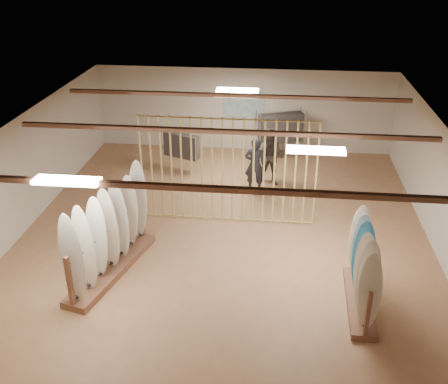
# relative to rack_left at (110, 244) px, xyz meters

# --- Properties ---
(floor) EXTENTS (12.00, 12.00, 0.00)m
(floor) POSITION_rel_rack_left_xyz_m (2.28, 1.82, -0.72)
(floor) COLOR #A97652
(floor) RESTS_ON ground
(ceiling) EXTENTS (12.00, 12.00, 0.00)m
(ceiling) POSITION_rel_rack_left_xyz_m (2.28, 1.82, 2.08)
(ceiling) COLOR gray
(ceiling) RESTS_ON ground
(wall_back) EXTENTS (12.00, 0.00, 12.00)m
(wall_back) POSITION_rel_rack_left_xyz_m (2.28, 7.82, 0.68)
(wall_back) COLOR beige
(wall_back) RESTS_ON ground
(wall_front) EXTENTS (12.00, 0.00, 12.00)m
(wall_front) POSITION_rel_rack_left_xyz_m (2.28, -4.18, 0.68)
(wall_front) COLOR beige
(wall_front) RESTS_ON ground
(wall_left) EXTENTS (0.00, 12.00, 12.00)m
(wall_left) POSITION_rel_rack_left_xyz_m (-2.72, 1.82, 0.68)
(wall_left) COLOR beige
(wall_left) RESTS_ON ground
(wall_right) EXTENTS (0.00, 12.00, 12.00)m
(wall_right) POSITION_rel_rack_left_xyz_m (7.28, 1.82, 0.68)
(wall_right) COLOR beige
(wall_right) RESTS_ON ground
(ceiling_slats) EXTENTS (9.50, 6.12, 0.10)m
(ceiling_slats) POSITION_rel_rack_left_xyz_m (2.28, 1.82, 2.00)
(ceiling_slats) COLOR brown
(ceiling_slats) RESTS_ON ground
(light_panels) EXTENTS (1.20, 0.35, 0.06)m
(light_panels) POSITION_rel_rack_left_xyz_m (2.28, 1.82, 2.02)
(light_panels) COLOR white
(light_panels) RESTS_ON ground
(bamboo_partition) EXTENTS (4.45, 0.05, 2.78)m
(bamboo_partition) POSITION_rel_rack_left_xyz_m (2.28, 2.62, 0.68)
(bamboo_partition) COLOR tan
(bamboo_partition) RESTS_ON ground
(poster) EXTENTS (1.40, 0.03, 0.90)m
(poster) POSITION_rel_rack_left_xyz_m (2.28, 7.80, 0.88)
(poster) COLOR teal
(poster) RESTS_ON ground
(rack_left) EXTENTS (1.29, 3.04, 2.09)m
(rack_left) POSITION_rel_rack_left_xyz_m (0.00, 0.00, 0.00)
(rack_left) COLOR brown
(rack_left) RESTS_ON floor
(rack_right) EXTENTS (0.55, 2.23, 1.79)m
(rack_right) POSITION_rel_rack_left_xyz_m (5.28, -0.57, -0.11)
(rack_right) COLOR brown
(rack_right) RESTS_ON floor
(clothing_rack_a) EXTENTS (1.18, 0.73, 1.33)m
(clothing_rack_a) POSITION_rel_rack_left_xyz_m (0.54, 5.65, 0.14)
(clothing_rack_a) COLOR silver
(clothing_rack_a) RESTS_ON floor
(clothing_rack_b) EXTENTS (1.49, 0.90, 1.67)m
(clothing_rack_b) POSITION_rel_rack_left_xyz_m (3.57, 7.00, 0.37)
(clothing_rack_b) COLOR silver
(clothing_rack_b) RESTS_ON floor
(shopper_a) EXTENTS (0.68, 0.46, 1.84)m
(shopper_a) POSITION_rel_rack_left_xyz_m (2.88, 4.47, 0.20)
(shopper_a) COLOR #25242B
(shopper_a) RESTS_ON floor
(shopper_b) EXTENTS (1.05, 0.88, 1.96)m
(shopper_b) POSITION_rel_rack_left_xyz_m (3.32, 4.98, 0.26)
(shopper_b) COLOR #38312B
(shopper_b) RESTS_ON floor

